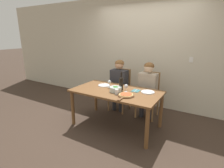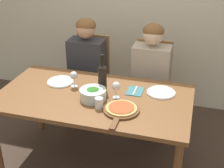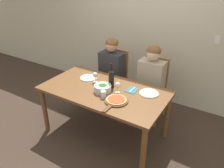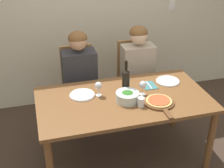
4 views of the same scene
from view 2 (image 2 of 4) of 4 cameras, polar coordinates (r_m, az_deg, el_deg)
The scene contains 15 objects.
ground_plane at distance 3.14m, azimuth -3.03°, elevation -14.09°, with size 40.00×40.00×0.00m, color #3D2D23.
dining_table at distance 2.75m, azimuth -3.35°, elevation -3.69°, with size 1.68×0.91×0.74m.
chair_left at distance 3.57m, azimuth -3.92°, elevation 1.35°, with size 0.42×0.42×0.99m.
chair_right at distance 3.42m, azimuth 7.22°, elevation -0.05°, with size 0.42×0.42×0.99m.
person_woman at distance 3.38m, azimuth -4.70°, elevation 3.83°, with size 0.47×0.51×1.22m.
person_man at distance 3.22m, azimuth 7.09°, elevation 2.47°, with size 0.47×0.51×1.22m.
wine_bottle at distance 2.72m, azimuth -1.77°, elevation 1.27°, with size 0.08×0.08×0.35m.
broccoli_bowl at distance 2.63m, azimuth -3.49°, elevation -1.87°, with size 0.23×0.23×0.10m.
dinner_plate_left at distance 2.97m, azimuth -9.39°, elevation 0.45°, with size 0.25×0.25×0.02m.
dinner_plate_right at distance 2.77m, azimuth 8.96°, elevation -1.50°, with size 0.25×0.25×0.02m.
pizza_on_board at distance 2.48m, azimuth 1.67°, elevation -4.70°, with size 0.29×0.43×0.04m.
wine_glass_left at distance 2.83m, azimuth -7.00°, elevation 1.42°, with size 0.07×0.07×0.15m.
wine_glass_right at distance 2.62m, azimuth 0.77°, elevation -0.54°, with size 0.07×0.07×0.15m.
water_tumbler at distance 2.51m, azimuth -2.40°, elevation -3.51°, with size 0.07×0.07×0.09m.
fork_on_napkin at distance 2.78m, azimuth 4.24°, elevation -1.30°, with size 0.14×0.18×0.01m.
Camera 2 is at (0.80, -2.23, 2.05)m, focal length 50.00 mm.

